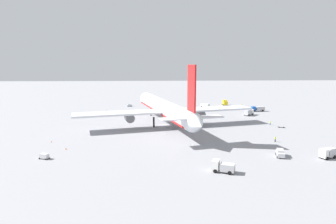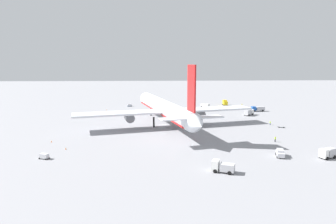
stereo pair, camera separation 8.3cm
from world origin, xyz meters
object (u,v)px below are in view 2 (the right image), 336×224
service_truck_3 (249,112)px  traffic_cone_0 (51,141)px  baggage_cart_2 (281,127)px  service_truck_0 (328,153)px  service_van (280,153)px  traffic_cone_2 (66,148)px  ground_worker_1 (275,139)px  airliner (165,108)px  service_truck_5 (258,109)px  service_truck_4 (223,167)px  ground_worker_0 (242,105)px  ground_worker_2 (270,123)px  service_truck_1 (205,105)px  traffic_cone_1 (189,108)px  baggage_cart_0 (130,105)px  baggage_cart_1 (44,156)px  traffic_cone_3 (107,110)px  service_truck_2 (225,103)px

service_truck_3 → traffic_cone_0: size_ratio=10.96×
baggage_cart_2 → service_truck_0: bearing=174.1°
service_van → traffic_cone_0: (18.27, 67.02, -0.76)m
baggage_cart_2 → traffic_cone_2: size_ratio=5.38×
ground_worker_1 → traffic_cone_0: ground_worker_1 is taller
airliner → service_truck_5: bearing=-56.3°
service_truck_3 → service_truck_4: bearing=158.0°
ground_worker_0 → traffic_cone_0: 112.92m
service_van → ground_worker_2: bearing=-18.1°
service_truck_1 → service_van: (-89.86, -4.90, -0.20)m
ground_worker_2 → traffic_cone_1: 52.51m
ground_worker_0 → baggage_cart_0: bearing=86.8°
service_truck_3 → traffic_cone_0: bearing=120.1°
service_truck_0 → service_van: bearing=80.3°
traffic_cone_1 → service_truck_4: bearing=177.8°
baggage_cart_1 → service_van: bearing=-91.2°
airliner → traffic_cone_2: (-32.21, 30.57, -6.77)m
service_van → traffic_cone_3: bearing=35.4°
airliner → traffic_cone_0: bearing=122.5°
service_truck_3 → service_van: 65.01m
baggage_cart_1 → baggage_cart_0: bearing=-9.1°
ground_worker_1 → service_truck_0: bearing=-157.3°
ground_worker_0 → ground_worker_1: 79.23m
service_truck_2 → traffic_cone_0: service_truck_2 is taller
baggage_cart_0 → service_truck_0: bearing=-148.8°
service_truck_4 → ground_worker_2: (51.94, -31.74, -0.58)m
service_truck_2 → ground_worker_0: bearing=-117.9°
service_truck_5 → ground_worker_1: bearing=165.5°
service_truck_5 → traffic_cone_0: bearing=123.2°
service_truck_3 → ground_worker_1: service_truck_3 is taller
service_truck_4 → baggage_cart_2: 58.19m
service_truck_5 → service_truck_3: bearing=143.4°
traffic_cone_2 → service_truck_0: bearing=-99.4°
service_truck_4 → traffic_cone_1: (96.32, -3.68, -1.11)m
service_truck_0 → traffic_cone_1: 91.50m
traffic_cone_3 → baggage_cart_2: bearing=-122.1°
service_truck_0 → baggage_cart_2: bearing=-5.9°
service_truck_1 → service_truck_4: size_ratio=0.94×
airliner → service_truck_2: (55.91, -38.02, -5.38)m
service_truck_0 → baggage_cart_0: bearing=31.2°
baggage_cart_1 → baggage_cart_2: size_ratio=1.12×
traffic_cone_0 → service_truck_2: bearing=-43.4°
ground_worker_0 → traffic_cone_1: (-7.86, 31.98, -0.55)m
baggage_cart_2 → traffic_cone_3: traffic_cone_3 is taller
service_truck_0 → traffic_cone_1: (87.53, 26.65, -1.25)m
service_truck_3 → traffic_cone_1: service_truck_3 is taller
service_truck_3 → airliner: bearing=117.8°
baggage_cart_0 → ground_worker_0: bearing=-93.2°
service_truck_0 → ground_worker_2: size_ratio=3.10×
service_truck_5 → baggage_cart_1: 111.89m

